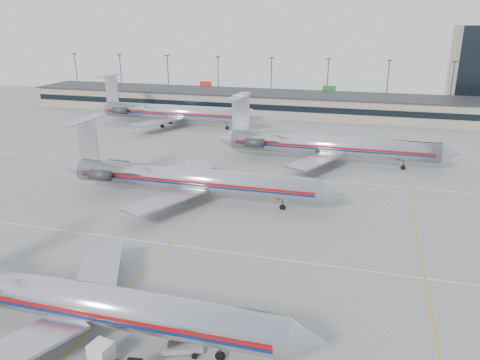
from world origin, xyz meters
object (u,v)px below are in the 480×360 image
(uld_container, at_px, (102,355))
(jet_second_row, at_px, (189,179))
(belt_loader, at_px, (183,346))
(jet_foreground, at_px, (67,298))

(uld_container, bearing_deg, jet_second_row, 111.24)
(uld_container, bearing_deg, belt_loader, 40.89)
(jet_foreground, height_order, jet_second_row, jet_second_row)
(jet_foreground, bearing_deg, belt_loader, 0.16)
(jet_second_row, distance_m, belt_loader, 35.50)
(belt_loader, bearing_deg, jet_foreground, 158.52)
(jet_second_row, distance_m, uld_container, 37.12)
(jet_foreground, xyz_separation_m, belt_loader, (10.87, 0.03, -2.77))
(jet_second_row, relative_size, uld_container, 20.07)
(belt_loader, bearing_deg, jet_second_row, 89.00)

